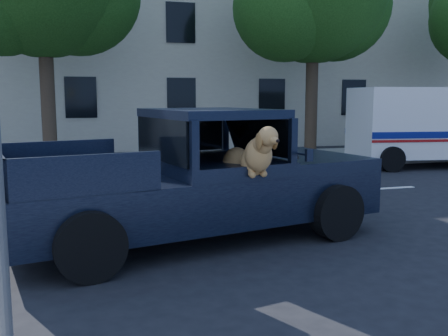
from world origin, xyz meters
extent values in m
plane|color=black|center=(0.00, 0.00, 0.00)|extent=(120.00, 120.00, 0.00)
cube|color=gray|center=(0.00, 9.20, 0.07)|extent=(60.00, 4.00, 0.15)
cylinder|color=#332619|center=(-4.00, 9.60, 2.20)|extent=(0.44, 0.44, 4.40)
cylinder|color=#332619|center=(5.00, 9.60, 2.20)|extent=(0.44, 0.44, 4.40)
sphere|color=#15360D|center=(3.80, 9.30, 5.20)|extent=(3.60, 3.60, 3.60)
sphere|color=#15360D|center=(6.00, 9.90, 5.50)|extent=(4.00, 4.00, 4.00)
cube|color=beige|center=(3.00, 16.50, 4.50)|extent=(26.00, 6.00, 9.00)
cube|color=black|center=(-1.38, 0.48, 0.68)|extent=(5.98, 3.31, 0.72)
cube|color=black|center=(0.59, 0.90, 1.13)|extent=(2.05, 2.47, 0.17)
cube|color=black|center=(-1.11, 0.54, 1.96)|extent=(2.08, 2.39, 0.13)
cube|color=black|center=(-0.25, 0.73, 1.58)|extent=(0.66, 1.89, 0.61)
cube|color=black|center=(-0.80, 0.11, 0.89)|extent=(0.71, 0.71, 0.41)
cube|color=black|center=(0.02, -0.61, 1.39)|extent=(0.12, 0.08, 0.17)
cube|color=silver|center=(7.57, 6.58, 0.60)|extent=(4.81, 2.67, 0.54)
cube|color=silver|center=(7.14, 6.64, 1.69)|extent=(3.95, 2.55, 1.63)
cube|color=navy|center=(7.00, 5.60, 1.09)|extent=(3.67, 0.53, 0.20)
cube|color=#9E0F0F|center=(7.00, 5.60, 0.91)|extent=(3.67, 0.53, 0.08)
camera|label=1|loc=(-3.06, -6.98, 2.20)|focal=40.00mm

